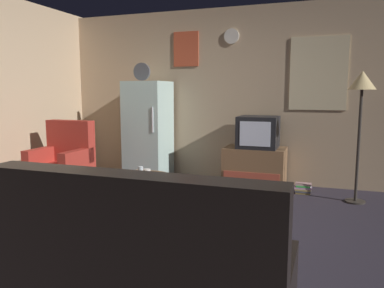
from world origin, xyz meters
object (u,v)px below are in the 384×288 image
at_px(standing_lamp, 362,91).
at_px(mug_ceramic_tan, 139,174).
at_px(tv_stand, 255,168).
at_px(wine_glass, 141,173).
at_px(book_stack, 303,188).
at_px(armchair, 62,168).
at_px(crt_tv, 258,132).
at_px(coffee_table, 141,196).
at_px(couch, 146,265).
at_px(mug_ceramic_white, 147,173).
at_px(fridge, 148,131).

xyz_separation_m(standing_lamp, mug_ceramic_tan, (-2.24, -1.37, -0.89)).
relative_size(tv_stand, wine_glass, 5.60).
bearing_deg(book_stack, mug_ceramic_tan, -135.67).
xyz_separation_m(wine_glass, armchair, (-1.50, 0.63, -0.16)).
bearing_deg(tv_stand, crt_tv, -1.43).
bearing_deg(mug_ceramic_tan, tv_stand, 60.76).
height_order(coffee_table, armchair, armchair).
bearing_deg(coffee_table, standing_lamp, 30.17).
height_order(crt_tv, armchair, crt_tv).
bearing_deg(couch, mug_ceramic_tan, 118.76).
relative_size(tv_stand, standing_lamp, 0.53).
height_order(coffee_table, book_stack, coffee_table).
xyz_separation_m(mug_ceramic_white, armchair, (-1.49, 0.46, -0.13)).
distance_m(fridge, wine_glass, 1.91).
xyz_separation_m(tv_stand, coffee_table, (-0.96, -1.62, -0.07)).
bearing_deg(tv_stand, book_stack, -8.95).
xyz_separation_m(tv_stand, armchair, (-2.37, -1.14, 0.05)).
height_order(mug_ceramic_tan, armchair, armchair).
height_order(coffee_table, wine_glass, wine_glass).
height_order(crt_tv, wine_glass, crt_tv).
height_order(fridge, standing_lamp, fridge).
relative_size(tv_stand, book_stack, 3.87).
bearing_deg(couch, fridge, 115.84).
distance_m(wine_glass, mug_ceramic_tan, 0.12).
bearing_deg(book_stack, mug_ceramic_white, -136.00).
distance_m(tv_stand, wine_glass, 1.99).
bearing_deg(mug_ceramic_tan, standing_lamp, 31.46).
height_order(tv_stand, standing_lamp, standing_lamp).
distance_m(standing_lamp, mug_ceramic_white, 2.69).
bearing_deg(standing_lamp, couch, -114.47).
relative_size(fridge, wine_glass, 11.80).
bearing_deg(tv_stand, fridge, -178.49).
height_order(coffee_table, couch, couch).
bearing_deg(crt_tv, tv_stand, 178.57).
bearing_deg(standing_lamp, mug_ceramic_white, -149.29).
relative_size(wine_glass, mug_ceramic_tan, 1.67).
bearing_deg(mug_ceramic_white, book_stack, 44.00).
height_order(tv_stand, armchair, armchair).
bearing_deg(couch, coffee_table, 118.30).
bearing_deg(mug_ceramic_white, coffee_table, -167.92).
xyz_separation_m(fridge, couch, (1.58, -3.25, -0.44)).
bearing_deg(fridge, mug_ceramic_white, -64.41).
xyz_separation_m(wine_glass, book_stack, (1.54, 1.67, -0.43)).
xyz_separation_m(crt_tv, book_stack, (0.63, -0.10, -0.72)).
bearing_deg(mug_ceramic_white, fridge, 115.59).
distance_m(standing_lamp, mug_ceramic_tan, 2.77).
xyz_separation_m(crt_tv, wine_glass, (-0.91, -1.78, -0.29)).
distance_m(coffee_table, mug_ceramic_white, 0.27).
relative_size(standing_lamp, book_stack, 7.32).
bearing_deg(standing_lamp, crt_tv, 166.20).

